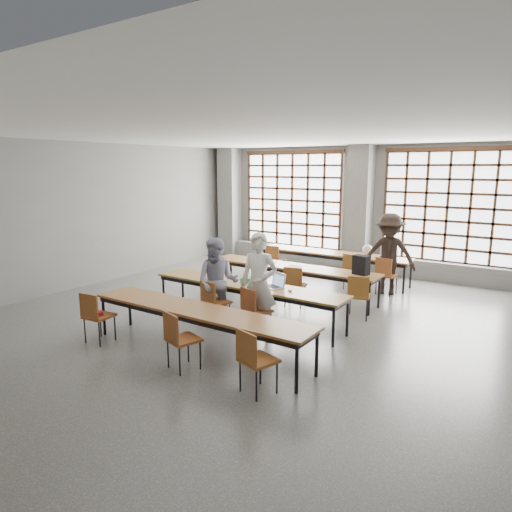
{
  "coord_description": "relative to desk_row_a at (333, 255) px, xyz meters",
  "views": [
    {
      "loc": [
        4.63,
        -6.9,
        2.9
      ],
      "look_at": [
        -0.24,
        0.4,
        1.19
      ],
      "focal_mm": 32.0,
      "sensor_mm": 36.0,
      "label": 1
    }
  ],
  "objects": [
    {
      "name": "wall_back",
      "position": [
        0.14,
        1.65,
        1.09
      ],
      "size": [
        10.0,
        0.0,
        10.0
      ],
      "primitive_type": "plane",
      "rotation": [
        1.57,
        0.0,
        0.0
      ],
      "color": "#5F5F5D",
      "rests_on": "floor"
    },
    {
      "name": "sill_ledge",
      "position": [
        0.14,
        1.45,
        -0.41
      ],
      "size": [
        9.8,
        0.35,
        0.5
      ],
      "primitive_type": "cube",
      "color": "#595957",
      "rests_on": "floor"
    },
    {
      "name": "chair_mid_right",
      "position": [
        1.72,
        -2.62,
        -0.13
      ],
      "size": [
        0.52,
        0.53,
        0.88
      ],
      "color": "brown",
      "rests_on": "floor"
    },
    {
      "name": "student_male",
      "position": [
        0.58,
        -4.38,
        0.24
      ],
      "size": [
        0.74,
        0.58,
        1.81
      ],
      "primitive_type": "imported",
      "rotation": [
        0.0,
        0.0,
        0.23
      ],
      "color": "silver",
      "rests_on": "floor"
    },
    {
      "name": "floor",
      "position": [
        0.14,
        -3.85,
        -0.66
      ],
      "size": [
        11.0,
        11.0,
        0.0
      ],
      "primitive_type": "plane",
      "color": "#484745",
      "rests_on": "ground"
    },
    {
      "name": "desk_row_b",
      "position": [
        -0.1,
        -2.0,
        0.0
      ],
      "size": [
        4.0,
        0.7,
        0.73
      ],
      "color": "brown",
      "rests_on": "floor"
    },
    {
      "name": "desk_row_d",
      "position": [
        0.23,
        -5.59,
        0.0
      ],
      "size": [
        4.0,
        0.7,
        0.73
      ],
      "color": "brown",
      "rests_on": "floor"
    },
    {
      "name": "window_left",
      "position": [
        -2.11,
        1.57,
        1.24
      ],
      "size": [
        3.32,
        0.12,
        3.0
      ],
      "color": "white",
      "rests_on": "wall_back"
    },
    {
      "name": "chair_mid_centre",
      "position": [
        0.31,
        -2.63,
        -0.13
      ],
      "size": [
        0.5,
        0.5,
        0.88
      ],
      "color": "#672F14",
      "rests_on": "floor"
    },
    {
      "name": "laptop_back",
      "position": [
        1.35,
        0.11,
        0.13
      ],
      "size": [
        0.36,
        0.31,
        0.26
      ],
      "color": "silver",
      "rests_on": "desk_row_a"
    },
    {
      "name": "paper_sheet_a",
      "position": [
        -0.7,
        -1.95,
        0.07
      ],
      "size": [
        0.31,
        0.23,
        0.0
      ],
      "primitive_type": "cube",
      "rotation": [
        0.0,
        0.0,
        0.09
      ],
      "color": "white",
      "rests_on": "desk_row_b"
    },
    {
      "name": "phone",
      "position": [
        0.16,
        -3.98,
        0.07
      ],
      "size": [
        0.13,
        0.06,
        0.01
      ],
      "primitive_type": "cube",
      "rotation": [
        0.0,
        0.0,
        -0.01
      ],
      "color": "black",
      "rests_on": "desk_row_c"
    },
    {
      "name": "chair_back_left",
      "position": [
        -1.4,
        -0.63,
        -0.13
      ],
      "size": [
        0.43,
        0.44,
        0.88
      ],
      "color": "brown",
      "rests_on": "floor"
    },
    {
      "name": "student_back",
      "position": [
        1.6,
        -0.5,
        0.27
      ],
      "size": [
        1.33,
        0.94,
        1.87
      ],
      "primitive_type": "imported",
      "rotation": [
        0.0,
        0.0,
        0.22
      ],
      "color": "black",
      "rests_on": "floor"
    },
    {
      "name": "chair_front_left",
      "position": [
        -0.34,
        -4.51,
        -0.13
      ],
      "size": [
        0.49,
        0.49,
        0.88
      ],
      "color": "brown",
      "rests_on": "floor"
    },
    {
      "name": "backpack",
      "position": [
        1.5,
        -1.95,
        0.27
      ],
      "size": [
        0.36,
        0.26,
        0.4
      ],
      "primitive_type": "cube",
      "rotation": [
        0.0,
        0.0,
        -0.22
      ],
      "color": "black",
      "rests_on": "desk_row_b"
    },
    {
      "name": "chair_mid_left",
      "position": [
        -1.69,
        -2.63,
        -0.13
      ],
      "size": [
        0.49,
        0.49,
        0.88
      ],
      "color": "brown",
      "rests_on": "floor"
    },
    {
      "name": "desk_row_c",
      "position": [
        -0.02,
        -3.88,
        0.0
      ],
      "size": [
        4.0,
        0.7,
        0.73
      ],
      "color": "brown",
      "rests_on": "floor"
    },
    {
      "name": "chair_front_right",
      "position": [
        0.56,
        -4.5,
        -0.13
      ],
      "size": [
        0.52,
        0.52,
        0.88
      ],
      "color": "brown",
      "rests_on": "floor"
    },
    {
      "name": "column_left",
      "position": [
        -4.36,
        1.37,
        1.09
      ],
      "size": [
        0.6,
        0.55,
        3.5
      ],
      "primitive_type": "cube",
      "color": "#595957",
      "rests_on": "floor"
    },
    {
      "name": "green_box",
      "position": [
        -0.07,
        -3.8,
        0.11
      ],
      "size": [
        0.27,
        0.16,
        0.09
      ],
      "primitive_type": "cube",
      "rotation": [
        0.0,
        0.0,
        0.28
      ],
      "color": "green",
      "rests_on": "desk_row_c"
    },
    {
      "name": "plastic_bag",
      "position": [
        0.9,
        0.05,
        0.21
      ],
      "size": [
        0.26,
        0.21,
        0.29
      ],
      "primitive_type": "ellipsoid",
      "rotation": [
        0.0,
        0.0,
        -0.02
      ],
      "color": "silver",
      "rests_on": "desk_row_a"
    },
    {
      "name": "column_mid",
      "position": [
        0.14,
        1.37,
        1.09
      ],
      "size": [
        0.6,
        0.55,
        3.5
      ],
      "primitive_type": "cube",
      "color": "#595957",
      "rests_on": "floor"
    },
    {
      "name": "red_pouch",
      "position": [
        -1.47,
        -6.14,
        -0.16
      ],
      "size": [
        0.22,
        0.14,
        0.06
      ],
      "primitive_type": "cube",
      "rotation": [
        0.0,
        0.0,
        -0.34
      ],
      "color": "maroon",
      "rests_on": "chair_near_left"
    },
    {
      "name": "chair_near_left",
      "position": [
        -1.46,
        -6.22,
        -0.13
      ],
      "size": [
        0.46,
        0.46,
        0.88
      ],
      "color": "brown",
      "rests_on": "floor"
    },
    {
      "name": "chair_back_right",
      "position": [
        1.59,
        -0.63,
        -0.13
      ],
      "size": [
        0.47,
        0.48,
        0.88
      ],
      "color": "brown",
      "rests_on": "floor"
    },
    {
      "name": "window_right",
      "position": [
        2.39,
        1.57,
        1.24
      ],
      "size": [
        3.32,
        0.12,
        3.0
      ],
      "color": "white",
      "rests_on": "wall_back"
    },
    {
      "name": "mouse",
      "position": [
        0.93,
        -3.9,
        0.08
      ],
      "size": [
        0.11,
        0.09,
        0.04
      ],
      "primitive_type": "ellipsoid",
      "rotation": [
        0.0,
        0.0,
        -0.27
      ],
      "color": "white",
      "rests_on": "desk_row_c"
    },
    {
      "name": "wall_left",
      "position": [
        -4.86,
        -3.85,
        1.09
      ],
      "size": [
        0.0,
        11.0,
        11.0
      ],
      "primitive_type": "plane",
      "rotation": [
        1.57,
        0.0,
        1.57
      ],
      "color": "#5F5F5D",
      "rests_on": "floor"
    },
    {
      "name": "desk_row_a",
      "position": [
        0.0,
        0.0,
        0.0
      ],
      "size": [
        4.0,
        0.7,
        0.73
      ],
      "color": "brown",
      "rests_on": "floor"
    },
    {
      "name": "chair_near_right",
      "position": [
        1.71,
        -6.21,
        -0.13
      ],
      "size": [
        0.53,
        0.53,
        0.88
      ],
      "color": "brown",
      "rests_on": "floor"
    },
    {
      "name": "laptop_front",
      "position": [
        0.55,
        -3.77,
        0.13
      ],
      "size": [
        0.45,
        0.42,
        0.26
      ],
      "color": "#B9B9BE",
      "rests_on": "desk_row_c"
    },
    {
      "name": "ceiling",
      "position": [
        0.14,
        -3.85,
        2.84
      ],
      "size": [
        11.0,
        11.0,
        0.0
      ],
      "primitive_type": "plane",
      "rotation": [
        3.14,
        0.0,
        0.0
      ],
      "color": "silver",
      "rests_on": "floor"
    },
    {
      "name": "student_female",
      "position": [
        -0.32,
        -4.38,
        0.16
      ],
      "size": [
        1.0,
        0.92,
        1.65
      ],
      "primitive_type": "imported",
      "rotation": [
        0.0,
        0.0,
        0.47
      ],
      "color": "navy",
      "rests_on": "floor"
    },
    {
      "name": "chair_back_mid",
      "position": [
        0.79,
        -0.63,
        -0.13
      ],
      "size": [
        0.45,
        0.46,
        0.88
      ],
      "color": "brown",
      "rests_on": "floor"
    },
    {
      "name": "chair_near_mid",
      "position": [
        0.41,
        -6.21,
        -0.13
      ],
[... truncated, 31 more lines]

